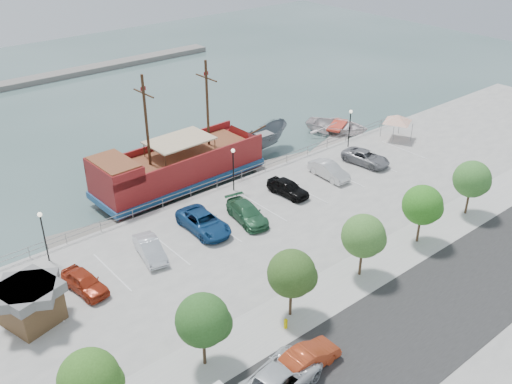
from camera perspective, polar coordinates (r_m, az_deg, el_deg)
ground at (r=50.23m, az=2.34°, el=-3.50°), size 160.00×160.00×0.00m
land_slab at (r=40.26m, az=23.45°, el=-14.91°), size 100.00×58.00×1.20m
street at (r=41.46m, az=17.57°, el=-11.13°), size 100.00×8.00×0.04m
sidewalk at (r=44.05m, az=11.15°, el=-7.58°), size 100.00×4.00×0.05m
seawall_railing at (r=54.74m, az=-3.08°, el=1.17°), size 50.00×0.06×1.00m
far_shore at (r=98.33m, az=-15.34°, el=11.94°), size 40.00×3.00×0.80m
pirate_ship at (r=57.00m, az=-6.47°, el=2.83°), size 20.15×6.23×12.63m
patrol_boat at (r=63.79m, az=0.81°, el=5.13°), size 7.42×3.85×2.74m
speedboat at (r=69.64m, az=8.12°, el=6.36°), size 8.15×9.08×1.55m
dock_west at (r=50.85m, az=-16.07°, el=-4.00°), size 7.81×3.41×0.43m
dock_mid at (r=61.37m, az=2.79°, el=2.95°), size 7.78×3.61×0.43m
dock_east at (r=65.97m, az=7.36°, el=4.60°), size 7.23×4.12×0.40m
shed at (r=40.48m, az=-21.65°, el=-10.25°), size 4.34×4.34×2.91m
canopy_tent at (r=66.20m, az=14.03°, el=7.49°), size 5.01×5.01×3.29m
street_van at (r=33.98m, az=2.38°, el=-18.11°), size 6.40×3.74×1.67m
street_sedan at (r=35.30m, az=5.12°, el=-16.27°), size 4.46×1.56×1.47m
fire_hydrant at (r=37.98m, az=2.98°, el=-12.97°), size 0.27×0.27×0.77m
lamp_post_left at (r=45.46m, az=-20.57°, el=-3.38°), size 0.36×0.36×4.28m
lamp_post_mid at (r=52.74m, az=-2.30°, el=3.01°), size 0.36×0.36×4.28m
lamp_post_right at (r=62.94m, az=9.39°, el=6.95°), size 0.36×0.36×4.28m
tree_a at (r=31.58m, az=-16.02°, el=-17.64°), size 3.30×3.20×5.00m
tree_b at (r=33.83m, az=-5.09°, el=-12.72°), size 3.30×3.20×5.00m
tree_c at (r=37.28m, az=3.81°, el=-8.22°), size 3.30×3.20×5.00m
tree_d at (r=41.63m, az=10.88°, el=-4.42°), size 3.30×3.20×5.00m
tree_e at (r=46.63m, az=16.47°, el=-1.34°), size 3.30×3.20×5.00m
tree_f at (r=52.09m, az=20.92°, el=1.14°), size 3.30×3.20×5.00m
parked_car_a at (r=42.56m, az=-16.77°, el=-8.62°), size 2.29×4.46×1.45m
parked_car_b at (r=44.96m, az=-10.55°, el=-5.62°), size 2.36×4.58×1.44m
parked_car_c at (r=47.63m, az=-5.26°, el=-3.03°), size 2.77×5.69×1.56m
parked_car_d at (r=48.84m, az=-0.91°, el=-2.09°), size 2.98×5.41×1.49m
parked_car_e at (r=52.95m, az=3.22°, el=0.44°), size 2.12×4.50×1.49m
parked_car_f at (r=56.53m, az=7.30°, el=2.16°), size 1.83×4.70×1.53m
parked_car_g at (r=60.02m, az=10.92°, el=3.40°), size 3.00×5.34×1.41m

